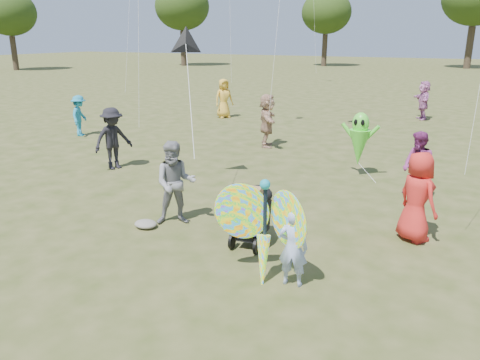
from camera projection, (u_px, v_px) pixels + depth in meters
name	position (u px, v px, depth m)	size (l,w,h in m)	color
ground	(210.00, 271.00, 7.60)	(160.00, 160.00, 0.00)	#51592B
child_girl	(293.00, 248.00, 7.01)	(0.45, 0.29, 1.23)	#A2B4E6
adult_man	(175.00, 183.00, 9.28)	(0.83, 0.64, 1.70)	gray
grey_bag	(146.00, 224.00, 9.28)	(0.47, 0.38, 0.15)	gray
crowd_a	(417.00, 197.00, 8.51)	(0.82, 0.54, 1.68)	red
crowd_b	(113.00, 139.00, 13.16)	(1.13, 0.65, 1.75)	black
crowd_d	(267.00, 120.00, 15.84)	(1.66, 0.53, 1.79)	tan
crowd_e	(418.00, 166.00, 10.70)	(0.77, 0.60, 1.59)	#7E2A67
crowd_g	(224.00, 98.00, 21.45)	(0.87, 0.56, 1.77)	gold
crowd_i	(80.00, 116.00, 17.60)	(0.98, 0.57, 1.52)	teal
crowd_j	(423.00, 100.00, 21.00)	(1.60, 0.51, 1.73)	#BC6BA8
jogging_stroller	(254.00, 212.00, 8.44)	(0.57, 1.08, 1.09)	black
butterfly_kite	(264.00, 230.00, 7.12)	(1.74, 0.75, 1.82)	orange
delta_kite_rig	(186.00, 44.00, 10.97)	(2.02, 2.56, 2.52)	black
alien_kite	(359.00, 141.00, 12.40)	(1.12, 0.69, 1.74)	#56E636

